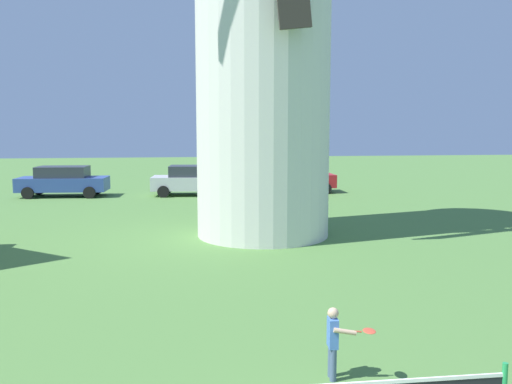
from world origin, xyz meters
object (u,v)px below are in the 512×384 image
at_px(parked_car_red, 298,178).
at_px(player_far, 335,339).
at_px(parked_car_blue, 63,181).
at_px(parked_car_silver, 192,180).

bearing_deg(parked_car_red, player_far, -100.49).
height_order(parked_car_blue, parked_car_silver, same).
bearing_deg(parked_car_blue, player_far, -68.76).
height_order(player_far, parked_car_silver, parked_car_silver).
bearing_deg(parked_car_blue, parked_car_red, 0.46).
bearing_deg(parked_car_silver, parked_car_red, 4.27).
bearing_deg(parked_car_silver, parked_car_blue, 177.15).
relative_size(player_far, parked_car_red, 0.27).
height_order(parked_car_silver, parked_car_red, same).
bearing_deg(player_far, parked_car_silver, 94.72).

